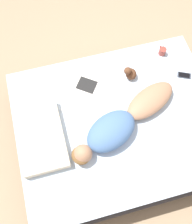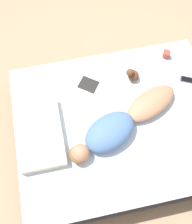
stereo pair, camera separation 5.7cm
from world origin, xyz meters
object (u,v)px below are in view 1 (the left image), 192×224
(coffee_mug, at_px, (162,51))
(cell_phone, at_px, (184,75))
(person, at_px, (121,123))
(open_magazine, at_px, (83,94))

(coffee_mug, xyz_separation_m, cell_phone, (-0.34, -0.13, -0.04))
(coffee_mug, bearing_deg, person, 135.55)
(cell_phone, bearing_deg, coffee_mug, 47.19)
(person, height_order, coffee_mug, person)
(person, xyz_separation_m, open_magazine, (0.44, 0.28, -0.08))
(person, xyz_separation_m, coffee_mug, (0.72, -0.71, -0.05))
(person, height_order, open_magazine, person)
(coffee_mug, bearing_deg, cell_phone, -158.39)
(open_magazine, xyz_separation_m, coffee_mug, (0.28, -0.99, 0.04))
(open_magazine, height_order, coffee_mug, coffee_mug)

